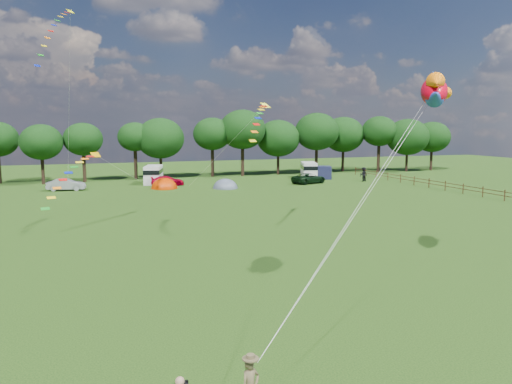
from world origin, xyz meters
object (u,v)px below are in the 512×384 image
object	(u,v)px
walker_b	(364,174)
campervan_c	(154,174)
car_c	(167,181)
car_b	(66,185)
campervan_d	(309,170)
fish_kite	(434,91)
tent_orange	(164,188)
tent_greyblue	(225,188)
walker_a	(363,174)
car_d	(309,178)

from	to	relation	value
walker_b	campervan_c	bearing A→B (deg)	-23.59
car_c	car_b	bearing A→B (deg)	101.02
campervan_d	fish_kite	size ratio (longest dim) A/B	1.39
car_c	tent_orange	bearing A→B (deg)	169.23
campervan_d	fish_kite	xyz separation A→B (m)	(-15.52, -46.91, 8.23)
car_b	tent_greyblue	distance (m)	19.28
campervan_c	tent_greyblue	xyz separation A→B (m)	(7.76, -8.21, -1.28)
car_c	tent_greyblue	xyz separation A→B (m)	(6.36, -5.43, -0.60)
car_b	campervan_d	size ratio (longest dim) A/B	0.80
tent_greyblue	walker_a	bearing A→B (deg)	3.12
campervan_d	walker_b	distance (m)	8.29
car_b	campervan_d	bearing A→B (deg)	-76.02
car_c	campervan_c	bearing A→B (deg)	32.45
campervan_c	fish_kite	distance (m)	48.60
campervan_c	tent_greyblue	size ratio (longest dim) A/B	1.52
car_b	car_c	bearing A→B (deg)	-76.65
tent_orange	walker_b	world-z (taller)	walker_b
car_b	fish_kite	world-z (taller)	fish_kite
campervan_d	tent_orange	bearing A→B (deg)	122.17
walker_a	campervan_d	bearing A→B (deg)	-52.42
car_b	car_d	distance (m)	31.13
car_c	campervan_c	size ratio (longest dim) A/B	0.78
tent_greyblue	fish_kite	bearing A→B (deg)	-90.44
tent_greyblue	fish_kite	distance (m)	40.24
tent_orange	walker_a	bearing A→B (deg)	-2.74
campervan_c	campervan_d	distance (m)	22.99
car_d	walker_b	bearing A→B (deg)	-106.03
fish_kite	walker_a	distance (m)	46.07
campervan_d	walker_b	size ratio (longest dim) A/B	2.71
car_c	car_d	world-z (taller)	car_d
walker_a	walker_b	distance (m)	1.02
car_b	fish_kite	xyz separation A→B (m)	(18.48, -43.39, 8.77)
walker_b	campervan_d	bearing A→B (deg)	-56.39
car_d	tent_orange	xyz separation A→B (m)	(-19.46, 1.03, -0.68)
walker_b	walker_a	bearing A→B (deg)	42.82
campervan_d	campervan_c	bearing A→B (deg)	107.73
walker_a	walker_b	world-z (taller)	walker_a
car_d	walker_a	size ratio (longest dim) A/B	2.60
car_b	car_c	world-z (taller)	car_b
car_b	tent_orange	xyz separation A→B (m)	(11.54, -1.84, -0.71)
campervan_c	fish_kite	size ratio (longest dim) A/B	1.42
campervan_c	car_b	bearing A→B (deg)	124.59
campervan_d	tent_greyblue	bearing A→B (deg)	135.90
car_b	tent_greyblue	world-z (taller)	car_b
car_d	campervan_c	size ratio (longest dim) A/B	0.96
campervan_d	tent_orange	size ratio (longest dim) A/B	1.43
walker_b	car_c	bearing A→B (deg)	-18.57
car_b	walker_a	xyz separation A→B (m)	(39.26, -3.17, 0.25)
tent_orange	fish_kite	xyz separation A→B (m)	(6.95, -41.55, 9.48)
car_d	campervan_c	world-z (taller)	campervan_c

